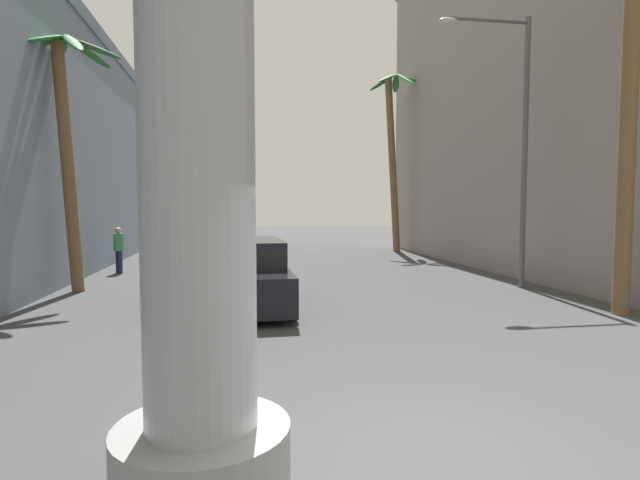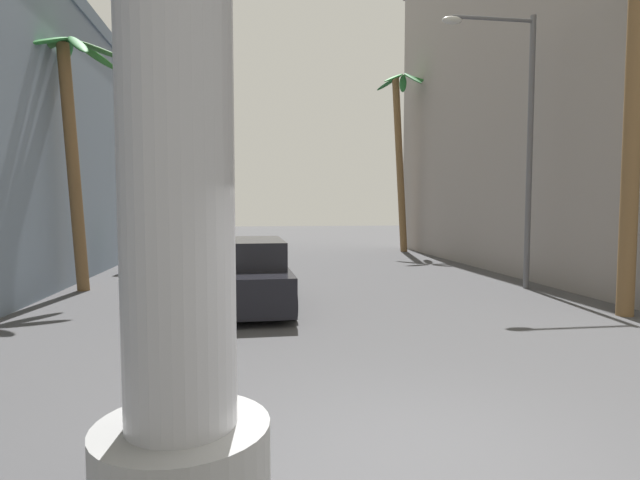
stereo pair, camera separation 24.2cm
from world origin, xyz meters
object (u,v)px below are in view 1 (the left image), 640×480
object	(u,v)px
pedestrian_far_left	(119,247)
palm_tree_near_right	(630,73)
street_lamp	(512,126)
palm_tree_far_right	(393,147)
palm_tree_mid_left	(67,128)
traffic_light_mast	(11,74)
car_lead	(242,274)

from	to	relation	value
pedestrian_far_left	palm_tree_near_right	bearing A→B (deg)	-35.54
street_lamp	palm_tree_near_right	xyz separation A→B (m)	(0.53, -3.65, 0.56)
palm_tree_far_right	pedestrian_far_left	xyz separation A→B (m)	(-12.01, -6.50, -4.43)
palm_tree_mid_left	palm_tree_far_right	world-z (taller)	palm_tree_far_right
traffic_light_mast	palm_tree_near_right	distance (m)	11.43
car_lead	palm_tree_far_right	world-z (taller)	palm_tree_far_right
palm_tree_far_right	pedestrian_far_left	world-z (taller)	palm_tree_far_right
car_lead	pedestrian_far_left	distance (m)	7.67
traffic_light_mast	car_lead	xyz separation A→B (m)	(3.13, 4.31, -3.39)
car_lead	street_lamp	bearing A→B (deg)	9.76
palm_tree_near_right	pedestrian_far_left	bearing A→B (deg)	144.46
palm_tree_mid_left	palm_tree_far_right	bearing A→B (deg)	39.91
street_lamp	palm_tree_near_right	distance (m)	3.73
street_lamp	palm_tree_mid_left	world-z (taller)	street_lamp
palm_tree_mid_left	pedestrian_far_left	world-z (taller)	palm_tree_mid_left
traffic_light_mast	palm_tree_near_right	xyz separation A→B (m)	(11.21, 1.96, 1.01)
street_lamp	palm_tree_far_right	xyz separation A→B (m)	(0.27, 11.62, 0.78)
palm_tree_far_right	street_lamp	bearing A→B (deg)	-91.34
palm_tree_far_right	pedestrian_far_left	bearing A→B (deg)	-151.59
street_lamp	palm_tree_mid_left	xyz separation A→B (m)	(-12.11, 1.26, -0.18)
traffic_light_mast	palm_tree_far_right	distance (m)	20.45
traffic_light_mast	pedestrian_far_left	world-z (taller)	traffic_light_mast
palm_tree_near_right	palm_tree_mid_left	bearing A→B (deg)	158.76
street_lamp	palm_tree_far_right	world-z (taller)	palm_tree_far_right
traffic_light_mast	car_lead	size ratio (longest dim) A/B	1.17
palm_tree_near_right	palm_tree_far_right	world-z (taller)	palm_tree_far_right
palm_tree_mid_left	palm_tree_far_right	xyz separation A→B (m)	(12.38, 10.36, 0.96)
traffic_light_mast	palm_tree_near_right	size ratio (longest dim) A/B	0.70
palm_tree_near_right	palm_tree_far_right	distance (m)	15.27
street_lamp	palm_tree_near_right	bearing A→B (deg)	-81.77
palm_tree_mid_left	pedestrian_far_left	size ratio (longest dim) A/B	4.25
car_lead	palm_tree_mid_left	xyz separation A→B (m)	(-4.55, 2.56, 3.67)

